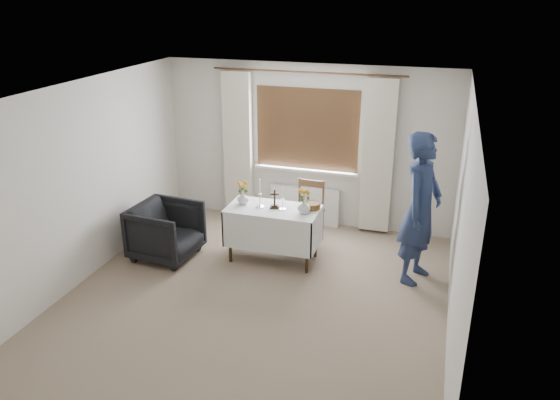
{
  "coord_description": "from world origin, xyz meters",
  "views": [
    {
      "loc": [
        1.99,
        -5.34,
        3.54
      ],
      "look_at": [
        0.06,
        0.89,
        0.97
      ],
      "focal_mm": 35.0,
      "sensor_mm": 36.0,
      "label": 1
    }
  ],
  "objects_px": {
    "altar_table": "(273,234)",
    "flower_vase_right": "(304,207)",
    "wooden_cross": "(275,199)",
    "person": "(421,209)",
    "flower_vase_left": "(243,198)",
    "wooden_chair": "(307,213)",
    "armchair": "(166,231)"
  },
  "relations": [
    {
      "from": "flower_vase_right",
      "to": "armchair",
      "type": "bearing_deg",
      "value": -170.32
    },
    {
      "from": "person",
      "to": "wooden_cross",
      "type": "bearing_deg",
      "value": 108.68
    },
    {
      "from": "altar_table",
      "to": "armchair",
      "type": "height_order",
      "value": "armchair"
    },
    {
      "from": "wooden_cross",
      "to": "flower_vase_left",
      "type": "relative_size",
      "value": 1.58
    },
    {
      "from": "armchair",
      "to": "flower_vase_right",
      "type": "xyz_separation_m",
      "value": [
        1.87,
        0.32,
        0.47
      ]
    },
    {
      "from": "person",
      "to": "wooden_cross",
      "type": "distance_m",
      "value": 1.89
    },
    {
      "from": "person",
      "to": "flower_vase_left",
      "type": "distance_m",
      "value": 2.35
    },
    {
      "from": "wooden_chair",
      "to": "person",
      "type": "height_order",
      "value": "person"
    },
    {
      "from": "altar_table",
      "to": "person",
      "type": "distance_m",
      "value": 2.0
    },
    {
      "from": "flower_vase_right",
      "to": "flower_vase_left",
      "type": "bearing_deg",
      "value": 175.18
    },
    {
      "from": "altar_table",
      "to": "flower_vase_right",
      "type": "bearing_deg",
      "value": -5.64
    },
    {
      "from": "person",
      "to": "flower_vase_right",
      "type": "distance_m",
      "value": 1.48
    },
    {
      "from": "wooden_chair",
      "to": "armchair",
      "type": "distance_m",
      "value": 2.02
    },
    {
      "from": "wooden_cross",
      "to": "flower_vase_right",
      "type": "bearing_deg",
      "value": -25.42
    },
    {
      "from": "flower_vase_left",
      "to": "flower_vase_right",
      "type": "height_order",
      "value": "flower_vase_right"
    },
    {
      "from": "person",
      "to": "wooden_chair",
      "type": "bearing_deg",
      "value": 86.79
    },
    {
      "from": "person",
      "to": "flower_vase_right",
      "type": "relative_size",
      "value": 10.8
    },
    {
      "from": "wooden_cross",
      "to": "flower_vase_left",
      "type": "bearing_deg",
      "value": 159.93
    },
    {
      "from": "altar_table",
      "to": "armchair",
      "type": "relative_size",
      "value": 1.46
    },
    {
      "from": "altar_table",
      "to": "wooden_chair",
      "type": "height_order",
      "value": "wooden_chair"
    },
    {
      "from": "wooden_chair",
      "to": "altar_table",
      "type": "bearing_deg",
      "value": -111.01
    },
    {
      "from": "wooden_cross",
      "to": "flower_vase_right",
      "type": "relative_size",
      "value": 1.48
    },
    {
      "from": "wooden_chair",
      "to": "person",
      "type": "bearing_deg",
      "value": -17.02
    },
    {
      "from": "armchair",
      "to": "altar_table",
      "type": "bearing_deg",
      "value": -71.23
    },
    {
      "from": "armchair",
      "to": "flower_vase_left",
      "type": "xyz_separation_m",
      "value": [
        1.0,
        0.39,
        0.46
      ]
    },
    {
      "from": "person",
      "to": "armchair",
      "type": "bearing_deg",
      "value": 114.62
    },
    {
      "from": "flower_vase_right",
      "to": "person",
      "type": "bearing_deg",
      "value": 3.49
    },
    {
      "from": "wooden_chair",
      "to": "flower_vase_left",
      "type": "relative_size",
      "value": 5.46
    },
    {
      "from": "armchair",
      "to": "flower_vase_right",
      "type": "height_order",
      "value": "flower_vase_right"
    },
    {
      "from": "wooden_cross",
      "to": "flower_vase_right",
      "type": "height_order",
      "value": "wooden_cross"
    },
    {
      "from": "person",
      "to": "flower_vase_left",
      "type": "xyz_separation_m",
      "value": [
        -2.35,
        -0.02,
        -0.12
      ]
    },
    {
      "from": "altar_table",
      "to": "wooden_chair",
      "type": "relative_size",
      "value": 1.34
    }
  ]
}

